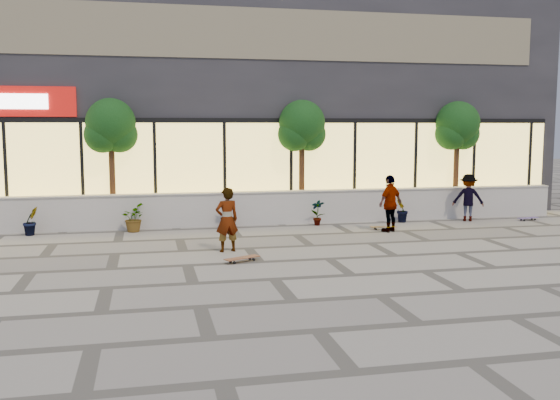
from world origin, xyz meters
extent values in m
plane|color=#9B9586|center=(0.00, 0.00, 0.00)|extent=(80.00, 80.00, 0.00)
cube|color=#B8B7AF|center=(0.00, 7.00, 0.50)|extent=(22.00, 0.35, 1.00)
cube|color=#B2AFA8|center=(0.00, 7.00, 1.02)|extent=(22.00, 0.42, 0.04)
cube|color=#25252A|center=(0.00, 12.50, 4.25)|extent=(24.00, 9.00, 8.50)
cube|color=#F7D563|center=(0.00, 7.98, 1.70)|extent=(23.04, 0.05, 3.00)
cube|color=black|center=(0.00, 7.95, 3.25)|extent=(23.04, 0.08, 0.15)
cube|color=brown|center=(0.00, 7.98, 6.00)|extent=(21.60, 0.05, 1.60)
imported|color=#123912|center=(-5.70, 6.45, 0.41)|extent=(0.57, 0.57, 0.81)
imported|color=#123912|center=(-2.90, 6.45, 0.41)|extent=(0.68, 0.77, 0.81)
imported|color=#123912|center=(-0.10, 6.45, 0.41)|extent=(0.64, 0.64, 0.81)
imported|color=#123912|center=(2.70, 6.45, 0.41)|extent=(0.46, 0.35, 0.81)
imported|color=#123912|center=(5.50, 6.45, 0.41)|extent=(0.55, 0.57, 0.81)
cylinder|color=#462819|center=(-3.50, 7.70, 1.62)|extent=(0.18, 0.18, 3.24)
sphere|color=#123912|center=(-3.50, 7.70, 3.17)|extent=(1.50, 1.50, 1.50)
sphere|color=#123912|center=(-3.75, 7.65, 2.81)|extent=(1.10, 1.10, 1.10)
sphere|color=#123912|center=(-3.25, 7.75, 2.81)|extent=(1.10, 1.10, 1.10)
cylinder|color=#462819|center=(2.50, 7.70, 1.62)|extent=(0.18, 0.18, 3.24)
sphere|color=#123912|center=(2.50, 7.70, 3.17)|extent=(1.50, 1.50, 1.50)
sphere|color=#123912|center=(2.25, 7.65, 2.81)|extent=(1.10, 1.10, 1.10)
sphere|color=#123912|center=(2.75, 7.75, 2.81)|extent=(1.10, 1.10, 1.10)
cylinder|color=#462819|center=(8.00, 7.70, 1.62)|extent=(0.18, 0.18, 3.24)
sphere|color=#123912|center=(8.00, 7.70, 3.17)|extent=(1.50, 1.50, 1.50)
sphere|color=#123912|center=(7.75, 7.65, 2.81)|extent=(1.10, 1.10, 1.10)
sphere|color=#123912|center=(8.25, 7.75, 2.81)|extent=(1.10, 1.10, 1.10)
imported|color=white|center=(-0.57, 2.98, 0.79)|extent=(0.64, 0.48, 1.58)
imported|color=silver|center=(4.45, 4.87, 0.83)|extent=(1.04, 0.86, 1.66)
imported|color=maroon|center=(7.72, 6.30, 0.76)|extent=(1.14, 0.94, 1.53)
cube|color=brown|center=(-0.39, 1.74, 0.09)|extent=(0.88, 0.59, 0.02)
cylinder|color=black|center=(-0.19, 1.92, 0.03)|extent=(0.07, 0.06, 0.06)
cylinder|color=black|center=(-0.12, 1.78, 0.03)|extent=(0.07, 0.06, 0.06)
cylinder|color=black|center=(-0.67, 1.69, 0.03)|extent=(0.07, 0.06, 0.06)
cylinder|color=black|center=(-0.60, 1.55, 0.03)|extent=(0.07, 0.06, 0.06)
cube|color=olive|center=(4.40, 5.25, 0.08)|extent=(0.80, 0.31, 0.02)
cylinder|color=black|center=(4.65, 5.29, 0.03)|extent=(0.06, 0.04, 0.06)
cylinder|color=black|center=(4.63, 5.15, 0.03)|extent=(0.06, 0.04, 0.06)
cylinder|color=black|center=(4.17, 5.36, 0.03)|extent=(0.06, 0.04, 0.06)
cylinder|color=black|center=(4.16, 5.22, 0.03)|extent=(0.06, 0.04, 0.06)
cube|color=#5B4783|center=(9.72, 5.98, 0.08)|extent=(0.79, 0.35, 0.02)
cylinder|color=black|center=(9.94, 6.10, 0.03)|extent=(0.06, 0.04, 0.06)
cylinder|color=black|center=(9.97, 5.97, 0.03)|extent=(0.06, 0.04, 0.06)
cylinder|color=black|center=(9.48, 6.00, 0.03)|extent=(0.06, 0.04, 0.06)
cylinder|color=black|center=(9.51, 5.87, 0.03)|extent=(0.06, 0.04, 0.06)
camera|label=1|loc=(-2.47, -12.03, 3.07)|focal=40.00mm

